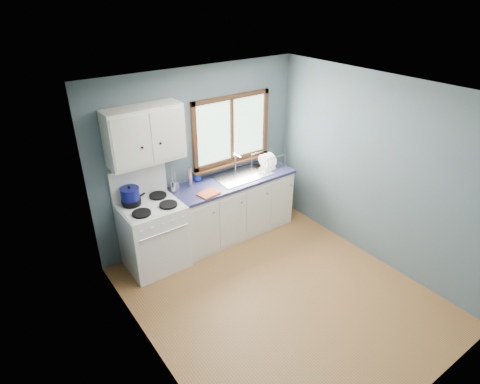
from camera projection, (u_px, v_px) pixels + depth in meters
floor at (279, 296)px, 4.97m from camera, size 3.20×3.60×0.02m
ceiling at (292, 93)px, 3.79m from camera, size 3.20×3.60×0.02m
wall_back at (199, 156)px, 5.67m from camera, size 3.20×0.02×2.50m
wall_front at (441, 304)px, 3.08m from camera, size 3.20×0.02×2.50m
wall_left at (148, 262)px, 3.54m from camera, size 0.02×3.60×2.50m
wall_right at (377, 172)px, 5.21m from camera, size 0.02×3.60×2.50m
gas_range at (153, 234)px, 5.29m from camera, size 0.76×0.69×1.36m
base_cabinets at (233, 209)px, 6.02m from camera, size 1.85×0.60×0.88m
countertop at (233, 180)px, 5.79m from camera, size 1.89×0.64×0.04m
sink at (243, 179)px, 5.91m from camera, size 0.84×0.46×0.44m
window at (232, 134)px, 5.82m from camera, size 1.36×0.10×1.03m
upper_cabinets at (145, 135)px, 4.84m from camera, size 0.95×0.35×0.70m
skillet at (131, 201)px, 5.07m from camera, size 0.39×0.32×0.05m
stockpot at (130, 195)px, 5.03m from camera, size 0.28×0.28×0.24m
utensil_crock at (175, 186)px, 5.42m from camera, size 0.15×0.15×0.36m
thermos at (190, 177)px, 5.51m from camera, size 0.07×0.07×0.28m
soap_bottle at (198, 174)px, 5.63m from camera, size 0.13×0.13×0.27m
dish_towel at (209, 194)px, 5.36m from camera, size 0.29×0.23×0.02m
dish_rack at (268, 163)px, 6.13m from camera, size 0.45×0.35×0.23m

